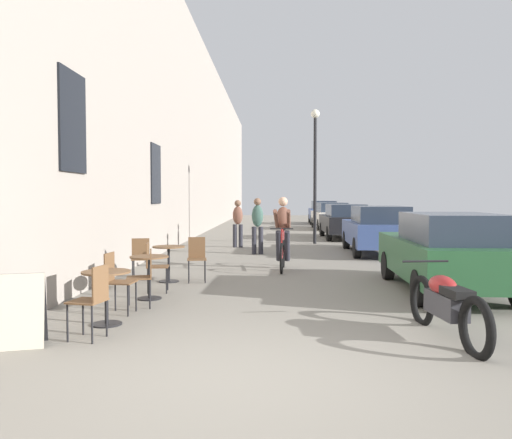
% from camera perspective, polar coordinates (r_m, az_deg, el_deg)
% --- Properties ---
extents(ground_plane, '(88.00, 88.00, 0.00)m').
position_cam_1_polar(ground_plane, '(4.98, -0.56, -17.44)').
color(ground_plane, gray).
extents(building_facade_left, '(0.54, 68.00, 9.14)m').
position_cam_1_polar(building_facade_left, '(19.25, -9.08, 11.04)').
color(building_facade_left, gray).
rests_on(building_facade_left, ground_plane).
extents(cafe_table_near, '(0.64, 0.64, 0.72)m').
position_cam_1_polar(cafe_table_near, '(7.09, -16.44, -7.16)').
color(cafe_table_near, black).
rests_on(cafe_table_near, ground_plane).
extents(cafe_chair_near_toward_street, '(0.41, 0.41, 0.89)m').
position_cam_1_polar(cafe_chair_near_toward_street, '(7.74, -15.40, -6.37)').
color(cafe_chair_near_toward_street, black).
rests_on(cafe_chair_near_toward_street, ground_plane).
extents(cafe_chair_near_toward_wall, '(0.45, 0.45, 0.89)m').
position_cam_1_polar(cafe_chair_near_toward_wall, '(6.41, -17.83, -8.23)').
color(cafe_chair_near_toward_wall, black).
rests_on(cafe_chair_near_toward_wall, ground_plane).
extents(cafe_table_mid, '(0.64, 0.64, 0.72)m').
position_cam_1_polar(cafe_table_mid, '(8.70, -11.87, -5.34)').
color(cafe_table_mid, black).
rests_on(cafe_table_mid, ground_plane).
extents(cafe_chair_mid_toward_street, '(0.46, 0.46, 0.89)m').
position_cam_1_polar(cafe_chair_mid_toward_street, '(8.08, -12.44, -5.97)').
color(cafe_chair_mid_toward_street, black).
rests_on(cafe_chair_mid_toward_street, ground_plane).
extents(cafe_chair_mid_toward_wall, '(0.43, 0.43, 0.89)m').
position_cam_1_polar(cafe_chair_mid_toward_wall, '(9.30, -11.42, -4.85)').
color(cafe_chair_mid_toward_wall, black).
rests_on(cafe_chair_mid_toward_wall, ground_plane).
extents(cafe_table_far, '(0.64, 0.64, 0.72)m').
position_cam_1_polar(cafe_table_far, '(10.38, -9.76, -4.06)').
color(cafe_table_far, black).
rests_on(cafe_table_far, ground_plane).
extents(cafe_chair_far_toward_street, '(0.43, 0.43, 0.89)m').
position_cam_1_polar(cafe_chair_far_toward_street, '(10.36, -6.65, -4.07)').
color(cafe_chair_far_toward_street, black).
rests_on(cafe_chair_far_toward_street, ground_plane).
extents(cafe_chair_far_toward_wall, '(0.45, 0.45, 0.89)m').
position_cam_1_polar(cafe_chair_far_toward_wall, '(10.44, -12.76, -4.07)').
color(cafe_chair_far_toward_wall, black).
rests_on(cafe_chair_far_toward_wall, ground_plane).
extents(sandwich_board_sign, '(0.63, 0.52, 0.84)m').
position_cam_1_polar(sandwich_board_sign, '(6.46, -24.99, -9.19)').
color(sandwich_board_sign, black).
rests_on(sandwich_board_sign, ground_plane).
extents(cyclist_on_bicycle, '(0.52, 1.76, 1.74)m').
position_cam_1_polar(cyclist_on_bicycle, '(11.98, 3.02, -1.77)').
color(cyclist_on_bicycle, black).
rests_on(cyclist_on_bicycle, ground_plane).
extents(pedestrian_near, '(0.35, 0.26, 1.68)m').
position_cam_1_polar(pedestrian_near, '(15.19, 0.17, -0.34)').
color(pedestrian_near, '#26262D').
rests_on(pedestrian_near, ground_plane).
extents(pedestrian_mid, '(0.35, 0.26, 1.61)m').
position_cam_1_polar(pedestrian_mid, '(17.27, -2.06, -0.14)').
color(pedestrian_mid, '#26262D').
rests_on(pedestrian_mid, ground_plane).
extents(street_lamp, '(0.32, 0.32, 4.90)m').
position_cam_1_polar(street_lamp, '(18.79, 6.64, 6.77)').
color(street_lamp, black).
rests_on(street_lamp, ground_plane).
extents(parked_car_nearest, '(1.80, 4.06, 1.42)m').
position_cam_1_polar(parked_car_nearest, '(9.66, 20.58, -3.37)').
color(parked_car_nearest, '#23512D').
rests_on(parked_car_nearest, ground_plane).
extents(parked_car_second, '(1.82, 4.11, 1.44)m').
position_cam_1_polar(parked_car_second, '(15.76, 13.44, -1.04)').
color(parked_car_second, '#384C84').
rests_on(parked_car_second, ground_plane).
extents(parked_car_third, '(1.73, 4.02, 1.43)m').
position_cam_1_polar(parked_car_third, '(21.23, 9.85, -0.14)').
color(parked_car_third, black).
rests_on(parked_car_third, ground_plane).
extents(parked_car_fourth, '(1.82, 4.07, 1.43)m').
position_cam_1_polar(parked_car_fourth, '(27.56, 8.36, 0.46)').
color(parked_car_fourth, beige).
rests_on(parked_car_fourth, ground_plane).
extents(parked_car_fifth, '(1.87, 4.23, 1.49)m').
position_cam_1_polar(parked_car_fifth, '(32.85, 7.54, 0.84)').
color(parked_car_fifth, '#384C84').
rests_on(parked_car_fifth, ground_plane).
extents(parked_motorcycle, '(0.62, 2.14, 0.92)m').
position_cam_1_polar(parked_motorcycle, '(6.62, 20.59, -8.93)').
color(parked_motorcycle, black).
rests_on(parked_motorcycle, ground_plane).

